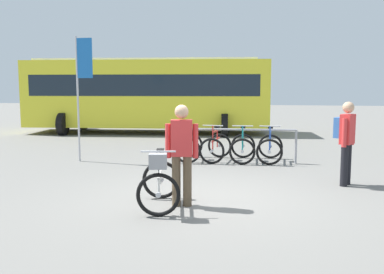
{
  "coord_description": "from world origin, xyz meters",
  "views": [
    {
      "loc": [
        1.16,
        -7.0,
        1.91
      ],
      "look_at": [
        -0.29,
        0.53,
        1.0
      ],
      "focal_mm": 39.07,
      "sensor_mm": 36.0,
      "label": 1
    }
  ],
  "objects_px": {
    "featured_bicycle": "(160,181)",
    "person_with_featured_bike": "(182,151)",
    "racked_bike_teal": "(243,147)",
    "bus_distant": "(148,92)",
    "racked_bike_white": "(189,146)",
    "racked_bike_blue": "(270,148)",
    "banner_flag": "(82,75)",
    "racked_bike_red": "(216,147)",
    "pedestrian_with_backpack": "(346,138)"
  },
  "relations": [
    {
      "from": "racked_bike_white",
      "to": "bus_distant",
      "type": "distance_m",
      "value": 7.17
    },
    {
      "from": "bus_distant",
      "to": "person_with_featured_bike",
      "type": "bearing_deg",
      "value": -70.4
    },
    {
      "from": "racked_bike_red",
      "to": "person_with_featured_bike",
      "type": "relative_size",
      "value": 0.69
    },
    {
      "from": "racked_bike_red",
      "to": "racked_bike_blue",
      "type": "xyz_separation_m",
      "value": [
        1.4,
        0.1,
        0.0
      ]
    },
    {
      "from": "racked_bike_red",
      "to": "racked_bike_teal",
      "type": "height_order",
      "value": "same"
    },
    {
      "from": "person_with_featured_bike",
      "to": "pedestrian_with_backpack",
      "type": "distance_m",
      "value": 3.47
    },
    {
      "from": "banner_flag",
      "to": "racked_bike_white",
      "type": "bearing_deg",
      "value": 14.93
    },
    {
      "from": "racked_bike_white",
      "to": "featured_bicycle",
      "type": "bearing_deg",
      "value": -84.75
    },
    {
      "from": "racked_bike_red",
      "to": "bus_distant",
      "type": "height_order",
      "value": "bus_distant"
    },
    {
      "from": "racked_bike_red",
      "to": "person_with_featured_bike",
      "type": "xyz_separation_m",
      "value": [
        0.02,
        -4.3,
        0.54
      ]
    },
    {
      "from": "person_with_featured_bike",
      "to": "bus_distant",
      "type": "relative_size",
      "value": 0.16
    },
    {
      "from": "racked_bike_blue",
      "to": "racked_bike_teal",
      "type": "bearing_deg",
      "value": -175.8
    },
    {
      "from": "racked_bike_red",
      "to": "bus_distant",
      "type": "relative_size",
      "value": 0.11
    },
    {
      "from": "racked_bike_red",
      "to": "bus_distant",
      "type": "bearing_deg",
      "value": 120.78
    },
    {
      "from": "featured_bicycle",
      "to": "person_with_featured_bike",
      "type": "relative_size",
      "value": 0.76
    },
    {
      "from": "pedestrian_with_backpack",
      "to": "banner_flag",
      "type": "xyz_separation_m",
      "value": [
        -6.19,
        1.53,
        1.29
      ]
    },
    {
      "from": "racked_bike_white",
      "to": "pedestrian_with_backpack",
      "type": "distance_m",
      "value": 4.23
    },
    {
      "from": "person_with_featured_bike",
      "to": "bus_distant",
      "type": "xyz_separation_m",
      "value": [
        -3.77,
        10.59,
        0.83
      ]
    },
    {
      "from": "racked_bike_teal",
      "to": "person_with_featured_bike",
      "type": "height_order",
      "value": "person_with_featured_bike"
    },
    {
      "from": "racked_bike_blue",
      "to": "bus_distant",
      "type": "height_order",
      "value": "bus_distant"
    },
    {
      "from": "bus_distant",
      "to": "featured_bicycle",
      "type": "bearing_deg",
      "value": -72.24
    },
    {
      "from": "person_with_featured_bike",
      "to": "banner_flag",
      "type": "distance_m",
      "value": 5.06
    },
    {
      "from": "racked_bike_red",
      "to": "bus_distant",
      "type": "xyz_separation_m",
      "value": [
        -3.75,
        6.29,
        1.37
      ]
    },
    {
      "from": "person_with_featured_bike",
      "to": "banner_flag",
      "type": "relative_size",
      "value": 0.51
    },
    {
      "from": "bus_distant",
      "to": "pedestrian_with_backpack",
      "type": "bearing_deg",
      "value": -52.42
    },
    {
      "from": "racked_bike_white",
      "to": "racked_bike_blue",
      "type": "xyz_separation_m",
      "value": [
        2.09,
        0.15,
        0.0
      ]
    },
    {
      "from": "racked_bike_white",
      "to": "banner_flag",
      "type": "distance_m",
      "value": 3.31
    },
    {
      "from": "racked_bike_white",
      "to": "racked_bike_teal",
      "type": "distance_m",
      "value": 1.4
    },
    {
      "from": "pedestrian_with_backpack",
      "to": "bus_distant",
      "type": "distance_m",
      "value": 10.85
    },
    {
      "from": "racked_bike_white",
      "to": "bus_distant",
      "type": "bearing_deg",
      "value": 115.68
    },
    {
      "from": "racked_bike_red",
      "to": "pedestrian_with_backpack",
      "type": "xyz_separation_m",
      "value": [
        2.85,
        -2.28,
        0.57
      ]
    },
    {
      "from": "racked_bike_teal",
      "to": "featured_bicycle",
      "type": "relative_size",
      "value": 0.92
    },
    {
      "from": "person_with_featured_bike",
      "to": "racked_bike_teal",
      "type": "bearing_deg",
      "value": 81.18
    },
    {
      "from": "bus_distant",
      "to": "banner_flag",
      "type": "bearing_deg",
      "value": -86.7
    },
    {
      "from": "racked_bike_blue",
      "to": "racked_bike_red",
      "type": "bearing_deg",
      "value": -175.8
    },
    {
      "from": "racked_bike_teal",
      "to": "featured_bicycle",
      "type": "distance_m",
      "value": 4.67
    },
    {
      "from": "person_with_featured_bike",
      "to": "racked_bike_blue",
      "type": "bearing_deg",
      "value": 72.67
    },
    {
      "from": "racked_bike_teal",
      "to": "pedestrian_with_backpack",
      "type": "xyz_separation_m",
      "value": [
        2.15,
        -2.34,
        0.57
      ]
    },
    {
      "from": "racked_bike_teal",
      "to": "racked_bike_blue",
      "type": "bearing_deg",
      "value": 4.2
    },
    {
      "from": "person_with_featured_bike",
      "to": "banner_flag",
      "type": "bearing_deg",
      "value": 133.54
    },
    {
      "from": "bus_distant",
      "to": "racked_bike_teal",
      "type": "bearing_deg",
      "value": -54.54
    },
    {
      "from": "racked_bike_teal",
      "to": "person_with_featured_bike",
      "type": "distance_m",
      "value": 4.43
    },
    {
      "from": "racked_bike_teal",
      "to": "banner_flag",
      "type": "xyz_separation_m",
      "value": [
        -4.04,
        -0.81,
        1.86
      ]
    },
    {
      "from": "racked_bike_blue",
      "to": "person_with_featured_bike",
      "type": "height_order",
      "value": "person_with_featured_bike"
    },
    {
      "from": "racked_bike_teal",
      "to": "banner_flag",
      "type": "distance_m",
      "value": 4.52
    },
    {
      "from": "bus_distant",
      "to": "racked_bike_red",
      "type": "bearing_deg",
      "value": -59.22
    },
    {
      "from": "racked_bike_red",
      "to": "racked_bike_blue",
      "type": "relative_size",
      "value": 1.0
    },
    {
      "from": "racked_bike_teal",
      "to": "bus_distant",
      "type": "xyz_separation_m",
      "value": [
        -4.45,
        6.24,
        1.37
      ]
    },
    {
      "from": "racked_bike_blue",
      "to": "featured_bicycle",
      "type": "relative_size",
      "value": 0.91
    },
    {
      "from": "racked_bike_blue",
      "to": "person_with_featured_bike",
      "type": "xyz_separation_m",
      "value": [
        -1.37,
        -4.4,
        0.54
      ]
    }
  ]
}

